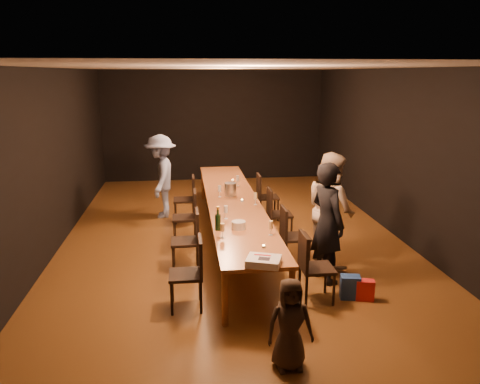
{
  "coord_description": "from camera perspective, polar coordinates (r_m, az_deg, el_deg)",
  "views": [
    {
      "loc": [
        -0.83,
        -7.88,
        2.92
      ],
      "look_at": [
        0.08,
        -0.44,
        1.0
      ],
      "focal_mm": 35.0,
      "sensor_mm": 36.0,
      "label": 1
    }
  ],
  "objects": [
    {
      "name": "woman_tan",
      "position": [
        7.33,
        10.99,
        -2.05
      ],
      "size": [
        0.83,
        0.98,
        1.77
      ],
      "primitive_type": "imported",
      "rotation": [
        0.0,
        0.0,
        1.78
      ],
      "color": "#CBB298",
      "rests_on": "ground"
    },
    {
      "name": "plate_stack",
      "position": [
        6.69,
        -0.17,
        -4.05
      ],
      "size": [
        0.25,
        0.25,
        0.11
      ],
      "primitive_type": "cylinder",
      "rotation": [
        0.0,
        0.0,
        -0.29
      ],
      "color": "silver",
      "rests_on": "table"
    },
    {
      "name": "wineglass_1",
      "position": [
        6.43,
        3.79,
        -4.41
      ],
      "size": [
        0.06,
        0.06,
        0.21
      ],
      "primitive_type": null,
      "color": "beige",
      "rests_on": "table"
    },
    {
      "name": "wineglass_0",
      "position": [
        6.32,
        -2.15,
        -4.73
      ],
      "size": [
        0.06,
        0.06,
        0.21
      ],
      "primitive_type": null,
      "color": "beige",
      "rests_on": "table"
    },
    {
      "name": "chair_left_3",
      "position": [
        9.41,
        -6.82,
        -0.87
      ],
      "size": [
        0.42,
        0.42,
        0.93
      ],
      "primitive_type": null,
      "rotation": [
        0.0,
        0.0,
        1.57
      ],
      "color": "black",
      "rests_on": "ground"
    },
    {
      "name": "ground",
      "position": [
        8.45,
        -0.88,
        -5.87
      ],
      "size": [
        10.0,
        10.0,
        0.0
      ],
      "primitive_type": "plane",
      "color": "#4B2A12",
      "rests_on": "ground"
    },
    {
      "name": "chair_right_1",
      "position": [
        7.31,
        6.78,
        -5.36
      ],
      "size": [
        0.42,
        0.42,
        0.93
      ],
      "primitive_type": null,
      "rotation": [
        0.0,
        0.0,
        -1.57
      ],
      "color": "black",
      "rests_on": "ground"
    },
    {
      "name": "wineglass_4",
      "position": [
        8.39,
        -2.5,
        0.08
      ],
      "size": [
        0.06,
        0.06,
        0.21
      ],
      "primitive_type": null,
      "color": "silver",
      "rests_on": "table"
    },
    {
      "name": "chair_left_2",
      "position": [
        8.26,
        -6.78,
        -3.04
      ],
      "size": [
        0.42,
        0.42,
        0.93
      ],
      "primitive_type": null,
      "rotation": [
        0.0,
        0.0,
        1.57
      ],
      "color": "black",
      "rests_on": "ground"
    },
    {
      "name": "child",
      "position": [
        4.87,
        6.11,
        -15.73
      ],
      "size": [
        0.48,
        0.32,
        0.97
      ],
      "primitive_type": "imported",
      "rotation": [
        0.0,
        0.0,
        0.04
      ],
      "color": "#392B20",
      "rests_on": "ground"
    },
    {
      "name": "table",
      "position": [
        8.23,
        -0.9,
        -1.28
      ],
      "size": [
        0.9,
        6.0,
        0.75
      ],
      "color": "brown",
      "rests_on": "ground"
    },
    {
      "name": "birthday_cake",
      "position": [
        5.49,
        2.9,
        -8.42
      ],
      "size": [
        0.47,
        0.42,
        0.09
      ],
      "rotation": [
        0.0,
        0.0,
        -0.34
      ],
      "color": "white",
      "rests_on": "table"
    },
    {
      "name": "gift_bag_blue",
      "position": [
        6.49,
        13.27,
        -11.22
      ],
      "size": [
        0.28,
        0.21,
        0.32
      ],
      "primitive_type": "cube",
      "rotation": [
        0.0,
        0.0,
        -0.19
      ],
      "color": "#214393",
      "rests_on": "ground"
    },
    {
      "name": "room_shell",
      "position": [
        7.97,
        -0.94,
        8.29
      ],
      "size": [
        6.04,
        10.04,
        3.02
      ],
      "color": "black",
      "rests_on": "ground"
    },
    {
      "name": "wineglass_5",
      "position": [
        9.2,
        -0.28,
        1.38
      ],
      "size": [
        0.06,
        0.06,
        0.21
      ],
      "primitive_type": null,
      "color": "silver",
      "rests_on": "table"
    },
    {
      "name": "chair_left_0",
      "position": [
        6.01,
        -6.64,
        -9.86
      ],
      "size": [
        0.42,
        0.42,
        0.93
      ],
      "primitive_type": null,
      "rotation": [
        0.0,
        0.0,
        1.57
      ],
      "color": "black",
      "rests_on": "ground"
    },
    {
      "name": "man_blue",
      "position": [
        9.72,
        -9.61,
        1.89
      ],
      "size": [
        0.7,
        1.14,
        1.71
      ],
      "primitive_type": "imported",
      "rotation": [
        0.0,
        0.0,
        -1.63
      ],
      "color": "#7B8EBF",
      "rests_on": "ground"
    },
    {
      "name": "chair_left_1",
      "position": [
        7.12,
        -6.72,
        -5.91
      ],
      "size": [
        0.42,
        0.42,
        0.93
      ],
      "primitive_type": null,
      "rotation": [
        0.0,
        0.0,
        1.57
      ],
      "color": "black",
      "rests_on": "ground"
    },
    {
      "name": "ice_bucket",
      "position": [
        8.47,
        -1.16,
        0.34
      ],
      "size": [
        0.25,
        0.25,
        0.24
      ],
      "primitive_type": "cylinder",
      "rotation": [
        0.0,
        0.0,
        -0.16
      ],
      "color": "#B3B4B8",
      "rests_on": "table"
    },
    {
      "name": "chair_right_0",
      "position": [
        6.24,
        9.38,
        -9.03
      ],
      "size": [
        0.42,
        0.42,
        0.93
      ],
      "primitive_type": null,
      "rotation": [
        0.0,
        0.0,
        -1.57
      ],
      "color": "black",
      "rests_on": "ground"
    },
    {
      "name": "chair_right_3",
      "position": [
        9.56,
        3.42,
        -0.55
      ],
      "size": [
        0.42,
        0.42,
        0.93
      ],
      "primitive_type": null,
      "rotation": [
        0.0,
        0.0,
        -1.57
      ],
      "color": "black",
      "rests_on": "ground"
    },
    {
      "name": "champagne_bottle",
      "position": [
        6.61,
        -2.71,
        -3.23
      ],
      "size": [
        0.1,
        0.1,
        0.35
      ],
      "primitive_type": null,
      "rotation": [
        0.0,
        0.0,
        0.35
      ],
      "color": "black",
      "rests_on": "table"
    },
    {
      "name": "gift_bag_red",
      "position": [
        6.5,
        14.98,
        -11.47
      ],
      "size": [
        0.26,
        0.18,
        0.28
      ],
      "primitive_type": "cube",
      "rotation": [
        0.0,
        0.0,
        -0.25
      ],
      "color": "red",
      "rests_on": "ground"
    },
    {
      "name": "woman_birthday",
      "position": [
        6.7,
        10.6,
        -3.71
      ],
      "size": [
        0.61,
        0.74,
        1.74
      ],
      "primitive_type": "imported",
      "rotation": [
        0.0,
        0.0,
        1.92
      ],
      "color": "black",
      "rests_on": "ground"
    },
    {
      "name": "tealight_mid",
      "position": [
        8.11,
        0.25,
        -1.05
      ],
      "size": [
        0.05,
        0.05,
        0.03
      ],
      "primitive_type": "cylinder",
      "color": "#B2B7B2",
      "rests_on": "table"
    },
    {
      "name": "tealight_far",
      "position": [
        9.62,
        -0.92,
        1.41
      ],
      "size": [
        0.05,
        0.05,
        0.03
      ],
      "primitive_type": "cylinder",
      "color": "#B2B7B2",
      "rests_on": "table"
    },
    {
      "name": "wineglass_2",
      "position": [
        7.13,
        -1.74,
        -2.49
      ],
      "size": [
        0.06,
        0.06,
        0.21
      ],
      "primitive_type": null,
      "color": "silver",
      "rests_on": "table"
    },
    {
      "name": "chair_right_2",
      "position": [
        8.42,
        4.87,
        -2.64
      ],
      "size": [
        0.42,
        0.42,
        0.93
      ],
      "primitive_type": null,
      "rotation": [
        0.0,
        0.0,
        -1.57
      ],
      "color": "black",
      "rests_on": "ground"
    },
    {
      "name": "tealight_near",
      "position": [
        6.01,
        2.9,
        -6.65
      ],
      "size": [
        0.05,
        0.05,
        0.03
      ],
      "primitive_type": "cylinder",
      "color": "#B2B7B2",
      "rests_on": "table"
    },
    {
      "name": "wineglass_3",
      "position": [
        7.89,
        1.89,
        -0.84
      ],
      "size": [
        0.06,
        0.06,
        0.21
      ],
      "primitive_type": null,
      "color": "beige",
      "rests_on": "table"
    }
  ]
}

